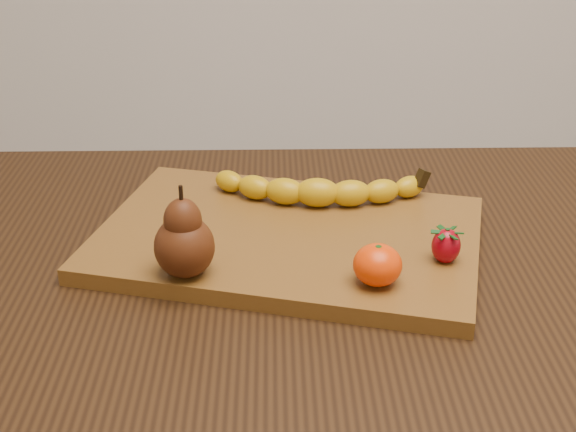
{
  "coord_description": "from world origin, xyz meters",
  "views": [
    {
      "loc": [
        -0.06,
        -0.82,
        1.22
      ],
      "look_at": [
        -0.04,
        0.03,
        0.8
      ],
      "focal_mm": 50.0,
      "sensor_mm": 36.0,
      "label": 1
    }
  ],
  "objects_px": {
    "cutting_board": "(288,238)",
    "table": "(321,328)",
    "mandarin": "(378,265)",
    "pear": "(183,231)"
  },
  "relations": [
    {
      "from": "table",
      "to": "mandarin",
      "type": "relative_size",
      "value": 19.09
    },
    {
      "from": "pear",
      "to": "mandarin",
      "type": "relative_size",
      "value": 1.96
    },
    {
      "from": "table",
      "to": "mandarin",
      "type": "height_order",
      "value": "mandarin"
    },
    {
      "from": "table",
      "to": "cutting_board",
      "type": "bearing_deg",
      "value": 139.44
    },
    {
      "from": "pear",
      "to": "mandarin",
      "type": "distance_m",
      "value": 0.21
    },
    {
      "from": "table",
      "to": "cutting_board",
      "type": "height_order",
      "value": "cutting_board"
    },
    {
      "from": "table",
      "to": "mandarin",
      "type": "xyz_separation_m",
      "value": [
        0.05,
        -0.09,
        0.14
      ]
    },
    {
      "from": "cutting_board",
      "to": "table",
      "type": "bearing_deg",
      "value": -25.89
    },
    {
      "from": "table",
      "to": "mandarin",
      "type": "bearing_deg",
      "value": -59.46
    },
    {
      "from": "table",
      "to": "mandarin",
      "type": "distance_m",
      "value": 0.17
    }
  ]
}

